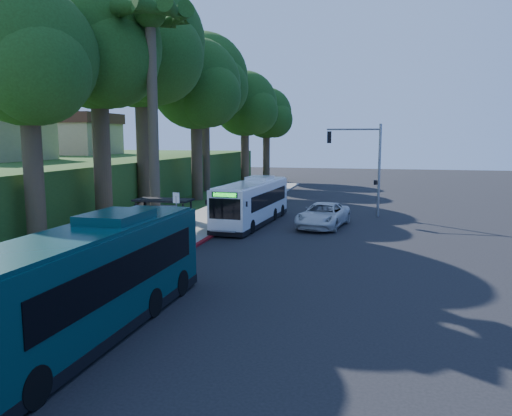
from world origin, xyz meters
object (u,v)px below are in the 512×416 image
(pickup, at_px, (323,215))
(teal_bus, at_px, (86,281))
(white_bus, at_px, (253,201))
(bus_shelter, at_px, (161,212))

(pickup, bearing_deg, teal_bus, -94.67)
(white_bus, bearing_deg, pickup, 1.80)
(white_bus, xyz_separation_m, teal_bus, (-0.05, -20.57, 0.17))
(bus_shelter, distance_m, white_bus, 8.30)
(white_bus, distance_m, pickup, 4.98)
(bus_shelter, distance_m, pickup, 11.22)
(white_bus, bearing_deg, teal_bus, -86.14)
(white_bus, relative_size, pickup, 1.87)
(white_bus, xyz_separation_m, pickup, (4.92, -0.19, -0.75))
(teal_bus, bearing_deg, pickup, 77.17)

